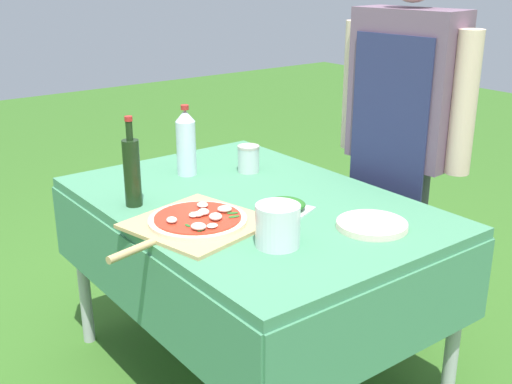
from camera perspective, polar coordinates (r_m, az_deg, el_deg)
ground_plane at (r=2.59m, az=-0.45°, el=-15.87°), size 12.00×12.00×0.00m
prep_table at (r=2.28m, az=-0.49°, el=-2.67°), size 1.35×0.94×0.72m
person_cook at (r=2.55m, az=12.89°, el=5.74°), size 0.58×0.23×1.55m
pizza_on_peel at (r=2.03m, az=-5.30°, el=-2.65°), size 0.45×0.57×0.06m
oil_bottle at (r=2.20m, az=-10.97°, el=1.87°), size 0.06×0.06×0.31m
water_bottle at (r=2.50m, az=-6.24°, el=4.43°), size 0.08×0.08×0.28m
herb_container at (r=2.15m, az=2.72°, el=-1.15°), size 0.19×0.18×0.04m
mixing_tub at (r=1.87m, az=1.94°, el=-2.99°), size 0.13×0.13×0.13m
plate_stack at (r=2.05m, az=10.26°, el=-2.90°), size 0.23×0.23×0.02m
sauce_jar at (r=2.55m, az=-0.67°, el=2.84°), size 0.09×0.09×0.11m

